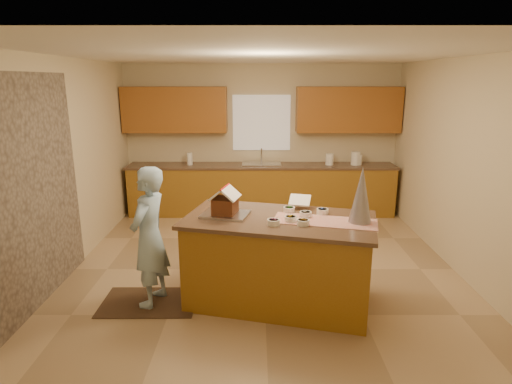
{
  "coord_description": "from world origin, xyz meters",
  "views": [
    {
      "loc": [
        -0.1,
        -5.19,
        2.42
      ],
      "look_at": [
        -0.1,
        0.2,
        1.0
      ],
      "focal_mm": 30.01,
      "sensor_mm": 36.0,
      "label": 1
    }
  ],
  "objects_px": {
    "island_base": "(279,262)",
    "tinsel_tree": "(361,195)",
    "boy": "(149,237)",
    "gingerbread_house": "(225,203)"
  },
  "relations": [
    {
      "from": "island_base",
      "to": "tinsel_tree",
      "type": "bearing_deg",
      "value": 3.67
    },
    {
      "from": "island_base",
      "to": "gingerbread_house",
      "type": "distance_m",
      "value": 0.88
    },
    {
      "from": "tinsel_tree",
      "to": "boy",
      "type": "relative_size",
      "value": 0.38
    },
    {
      "from": "tinsel_tree",
      "to": "boy",
      "type": "xyz_separation_m",
      "value": [
        -2.22,
        0.11,
        -0.5
      ]
    },
    {
      "from": "tinsel_tree",
      "to": "boy",
      "type": "bearing_deg",
      "value": 177.16
    },
    {
      "from": "island_base",
      "to": "tinsel_tree",
      "type": "height_order",
      "value": "tinsel_tree"
    },
    {
      "from": "boy",
      "to": "island_base",
      "type": "bearing_deg",
      "value": 106.48
    },
    {
      "from": "tinsel_tree",
      "to": "gingerbread_house",
      "type": "distance_m",
      "value": 1.44
    },
    {
      "from": "island_base",
      "to": "tinsel_tree",
      "type": "distance_m",
      "value": 1.16
    },
    {
      "from": "island_base",
      "to": "tinsel_tree",
      "type": "relative_size",
      "value": 3.27
    }
  ]
}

